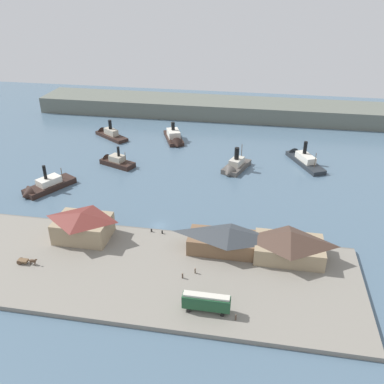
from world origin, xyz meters
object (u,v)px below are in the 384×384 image
Objects in this scene: street_tram at (206,302)px; mooring_post_west at (151,230)px; ferry_shed_east_terminal at (83,225)px; ferry_shed_central_terminal at (229,239)px; mooring_post_center_east at (162,232)px; ferry_near_quay at (234,167)px; pedestrian_near_east_shed at (236,317)px; ferry_moored_west at (114,161)px; ferry_approaching_east at (108,134)px; ferry_outer_harbor at (302,158)px; pedestrian_near_cart at (183,276)px; ferry_shed_customs_shed at (289,244)px; pedestrian_by_tram at (195,271)px; horse_cart at (27,261)px; ferry_departing_north at (44,187)px; ferry_mid_harbor at (174,138)px.

mooring_post_west is (-19.95, 28.22, -2.17)m from street_tram.
ferry_shed_east_terminal is 40.54m from ferry_shed_central_terminal.
mooring_post_center_east is 0.05× the size of ferry_near_quay.
pedestrian_near_east_shed is 0.10× the size of ferry_moored_west.
ferry_approaching_east is 87.14m from ferry_outer_harbor.
ferry_shed_customs_shed is at bearing 27.21° from pedestrian_near_cart.
ferry_near_quay is at bearing 86.05° from pedestrian_by_tram.
horse_cart is at bearing -163.70° from ferry_shed_central_terminal.
ferry_moored_west is at bearing 123.65° from mooring_post_center_east.
ferry_shed_customs_shed is 67.39m from horse_cart.
ferry_shed_customs_shed is 27.37m from pedestrian_near_east_shed.
ferry_departing_north is at bearing 159.37° from ferry_shed_central_terminal.
ferry_shed_customs_shed reaches higher than pedestrian_near_east_shed.
ferry_departing_north is at bearing 148.77° from pedestrian_by_tram.
pedestrian_near_cart is 0.09× the size of ferry_near_quay.
mooring_post_center_east is (-12.16, 15.63, -0.28)m from pedestrian_by_tram.
horse_cart is 0.27× the size of ferry_mid_harbor.
ferry_moored_west is 0.68× the size of ferry_outer_harbor.
ferry_shed_east_terminal is 2.74× the size of horse_cart.
ferry_shed_central_terminal is 16.82m from pedestrian_near_cart.
pedestrian_by_tram is 82.66m from ferry_outer_harbor.
ferry_shed_customs_shed reaches higher than pedestrian_near_cart.
mooring_post_west is 74.40m from ferry_mid_harbor.
ferry_departing_north reaches higher than ferry_near_quay.
pedestrian_near_cart is at bearing 140.45° from pedestrian_near_east_shed.
horse_cart is 36.40m from mooring_post_center_east.
ferry_shed_central_terminal is 13.66× the size of pedestrian_by_tram.
ferry_shed_customs_shed is at bearing 0.72° from ferry_shed_east_terminal.
ferry_outer_harbor is at bearing -13.22° from ferry_mid_harbor.
ferry_departing_north is at bearing 145.87° from pedestrian_near_cart.
ferry_shed_central_terminal is at bearing 1.19° from ferry_shed_east_terminal.
pedestrian_near_east_shed is 124.25m from ferry_approaching_east.
horse_cart is (-65.73, -14.53, -3.07)m from ferry_shed_customs_shed.
ferry_outer_harbor is at bearing 70.89° from ferry_shed_central_terminal.
ferry_outer_harbor is at bearing 27.15° from ferry_near_quay.
ferry_shed_east_terminal reaches higher than ferry_near_quay.
pedestrian_by_tram is at bearing -31.23° from ferry_departing_north.
pedestrian_by_tram is 0.07× the size of ferry_outer_harbor.
horse_cart is 40.25m from pedestrian_near_cart.
street_tram is at bearing -59.09° from mooring_post_center_east.
ferry_approaching_east is (-63.12, 79.94, -3.43)m from ferry_shed_central_terminal.
ferry_shed_east_terminal is 33.17m from pedestrian_near_cart.
ferry_near_quay is 0.88× the size of ferry_approaching_east.
mooring_post_center_east is at bearing 120.91° from street_tram.
ferry_moored_west reaches higher than pedestrian_near_cart.
pedestrian_by_tram is at bearing -52.11° from mooring_post_center_east.
mooring_post_center_east is 1.00× the size of mooring_post_west.
ferry_near_quay is (47.34, 67.57, -0.56)m from horse_cart.
ferry_shed_east_terminal is 17.15m from horse_cart.
ferry_approaching_east is at bearing 120.38° from street_tram.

